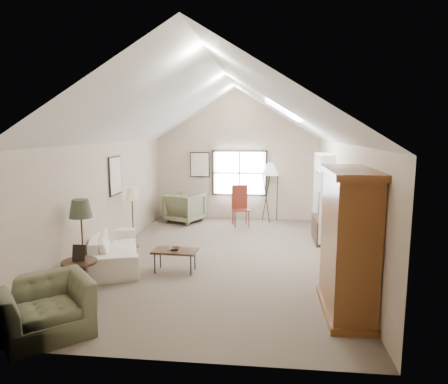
# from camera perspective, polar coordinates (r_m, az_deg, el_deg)

# --- Properties ---
(room_shell) EXTENTS (5.01, 8.01, 4.00)m
(room_shell) POSITION_cam_1_polar(r_m,az_deg,el_deg) (8.43, -0.30, 11.81)
(room_shell) COLOR brown
(room_shell) RESTS_ON ground
(window) EXTENTS (1.72, 0.08, 1.42)m
(window) POSITION_cam_1_polar(r_m,az_deg,el_deg) (12.42, 2.22, 2.72)
(window) COLOR black
(window) RESTS_ON room_shell
(skylight) EXTENTS (0.80, 1.20, 0.52)m
(skylight) POSITION_cam_1_polar(r_m,az_deg,el_deg) (9.28, 8.51, 11.52)
(skylight) COLOR white
(skylight) RESTS_ON room_shell
(wall_art) EXTENTS (1.97, 3.71, 0.88)m
(wall_art) POSITION_cam_1_polar(r_m,az_deg,el_deg) (10.74, -9.15, 3.15)
(wall_art) COLOR black
(wall_art) RESTS_ON room_shell
(armoire) EXTENTS (0.60, 1.50, 2.20)m
(armoire) POSITION_cam_1_polar(r_m,az_deg,el_deg) (6.32, 17.33, -6.90)
(armoire) COLOR brown
(armoire) RESTS_ON ground
(tv_alcove) EXTENTS (0.32, 1.30, 2.10)m
(tv_alcove) POSITION_cam_1_polar(r_m,az_deg,el_deg) (10.19, 13.94, -0.58)
(tv_alcove) COLOR white
(tv_alcove) RESTS_ON ground
(media_console) EXTENTS (0.34, 1.18, 0.60)m
(media_console) POSITION_cam_1_polar(r_m,az_deg,el_deg) (10.36, 13.66, -5.22)
(media_console) COLOR #382316
(media_console) RESTS_ON ground
(tv_panel) EXTENTS (0.05, 0.90, 0.55)m
(tv_panel) POSITION_cam_1_polar(r_m,az_deg,el_deg) (10.23, 13.78, -1.85)
(tv_panel) COLOR black
(tv_panel) RESTS_ON media_console
(sofa) EXTENTS (1.67, 2.52, 0.69)m
(sofa) POSITION_cam_1_polar(r_m,az_deg,el_deg) (8.72, -15.39, -7.65)
(sofa) COLOR silver
(sofa) RESTS_ON ground
(armchair_near) EXTENTS (1.54, 1.53, 0.75)m
(armchair_near) POSITION_cam_1_polar(r_m,az_deg,el_deg) (6.15, -24.15, -14.86)
(armchair_near) COLOR #595C41
(armchair_near) RESTS_ON ground
(armchair_far) EXTENTS (1.27, 1.28, 0.89)m
(armchair_far) POSITION_cam_1_polar(r_m,az_deg,el_deg) (12.17, -5.63, -2.23)
(armchair_far) COLOR #606849
(armchair_far) RESTS_ON ground
(coffee_table) EXTENTS (0.88, 0.52, 0.44)m
(coffee_table) POSITION_cam_1_polar(r_m,az_deg,el_deg) (8.04, -7.00, -9.72)
(coffee_table) COLOR #3B2718
(coffee_table) RESTS_ON ground
(bowl) EXTENTS (0.22, 0.22, 0.05)m
(bowl) POSITION_cam_1_polar(r_m,az_deg,el_deg) (7.97, -7.04, -8.05)
(bowl) COLOR #392917
(bowl) RESTS_ON coffee_table
(side_table) EXTENTS (0.76, 0.76, 0.59)m
(side_table) POSITION_cam_1_polar(r_m,az_deg,el_deg) (7.34, -19.86, -11.42)
(side_table) COLOR #3A2417
(side_table) RESTS_ON ground
(side_chair) EXTENTS (0.56, 0.56, 1.18)m
(side_chair) POSITION_cam_1_polar(r_m,az_deg,el_deg) (11.59, 2.41, -2.02)
(side_chair) COLOR maroon
(side_chair) RESTS_ON ground
(tripod_lamp) EXTENTS (0.61, 0.61, 1.83)m
(tripod_lamp) POSITION_cam_1_polar(r_m,az_deg,el_deg) (12.21, 6.59, 0.02)
(tripod_lamp) COLOR silver
(tripod_lamp) RESTS_ON ground
(dark_lamp) EXTENTS (0.50, 0.50, 1.64)m
(dark_lamp) POSITION_cam_1_polar(r_m,az_deg,el_deg) (7.36, -19.55, -7.06)
(dark_lamp) COLOR #282E20
(dark_lamp) RESTS_ON ground
(tan_lamp) EXTENTS (0.38, 0.38, 1.47)m
(tan_lamp) POSITION_cam_1_polar(r_m,az_deg,el_deg) (9.72, -12.91, -3.48)
(tan_lamp) COLOR tan
(tan_lamp) RESTS_ON ground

